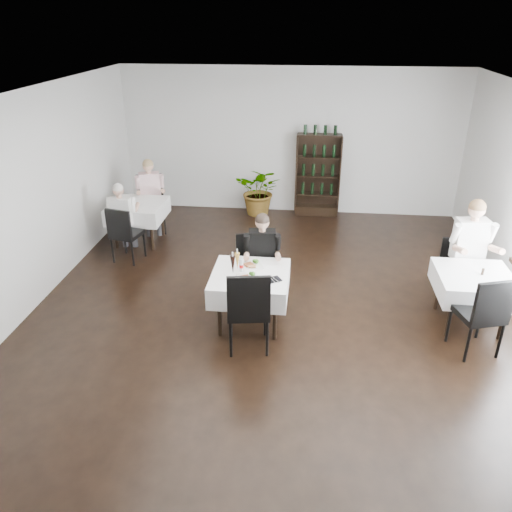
{
  "coord_description": "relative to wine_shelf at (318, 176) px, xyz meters",
  "views": [
    {
      "loc": [
        0.43,
        -5.86,
        3.9
      ],
      "look_at": [
        -0.24,
        0.2,
        0.94
      ],
      "focal_mm": 35.0,
      "sensor_mm": 36.0,
      "label": 1
    }
  ],
  "objects": [
    {
      "name": "room_shell",
      "position": [
        -0.6,
        -4.31,
        0.65
      ],
      "size": [
        9.0,
        9.0,
        9.0
      ],
      "color": "black",
      "rests_on": "ground"
    },
    {
      "name": "wine_shelf",
      "position": [
        0.0,
        0.0,
        0.0
      ],
      "size": [
        0.9,
        0.28,
        1.75
      ],
      "color": "black",
      "rests_on": "ground"
    },
    {
      "name": "main_table",
      "position": [
        -0.9,
        -4.31,
        -0.23
      ],
      "size": [
        1.03,
        1.03,
        0.77
      ],
      "color": "black",
      "rests_on": "ground"
    },
    {
      "name": "left_table",
      "position": [
        -3.3,
        -1.81,
        -0.23
      ],
      "size": [
        0.98,
        0.98,
        0.77
      ],
      "color": "black",
      "rests_on": "ground"
    },
    {
      "name": "right_table",
      "position": [
        2.1,
        -4.01,
        -0.23
      ],
      "size": [
        0.98,
        0.98,
        0.77
      ],
      "color": "black",
      "rests_on": "ground"
    },
    {
      "name": "potted_tree",
      "position": [
        -1.2,
        -0.12,
        -0.32
      ],
      "size": [
        1.09,
        0.99,
        1.06
      ],
      "primitive_type": "imported",
      "rotation": [
        0.0,
        0.0,
        -0.19
      ],
      "color": "#2C5A1F",
      "rests_on": "ground"
    },
    {
      "name": "main_chair_far",
      "position": [
        -0.98,
        -3.53,
        -0.3
      ],
      "size": [
        0.54,
        0.54,
        0.97
      ],
      "color": "black",
      "rests_on": "ground"
    },
    {
      "name": "main_chair_near",
      "position": [
        -0.84,
        -4.96,
        -0.19
      ],
      "size": [
        0.59,
        0.6,
        1.14
      ],
      "color": "black",
      "rests_on": "ground"
    },
    {
      "name": "left_chair_far",
      "position": [
        -3.24,
        -1.2,
        -0.22
      ],
      "size": [
        0.63,
        0.64,
        1.1
      ],
      "color": "black",
      "rests_on": "ground"
    },
    {
      "name": "left_chair_near",
      "position": [
        -3.27,
        -2.66,
        -0.28
      ],
      "size": [
        0.54,
        0.55,
        1.0
      ],
      "color": "black",
      "rests_on": "ground"
    },
    {
      "name": "right_chair_far",
      "position": [
        2.05,
        -3.27,
        -0.32
      ],
      "size": [
        0.45,
        0.45,
        0.92
      ],
      "color": "black",
      "rests_on": "ground"
    },
    {
      "name": "right_chair_near",
      "position": [
        2.03,
        -4.72,
        -0.21
      ],
      "size": [
        0.63,
        0.64,
        1.11
      ],
      "color": "black",
      "rests_on": "ground"
    },
    {
      "name": "diner_main",
      "position": [
        -0.8,
        -3.74,
        -0.04
      ],
      "size": [
        0.55,
        0.56,
        1.39
      ],
      "color": "#404047",
      "rests_on": "ground"
    },
    {
      "name": "diner_left_far",
      "position": [
        -3.22,
        -1.24,
        -0.02
      ],
      "size": [
        0.62,
        0.66,
        1.43
      ],
      "color": "#404047",
      "rests_on": "ground"
    },
    {
      "name": "diner_left_near",
      "position": [
        -3.4,
        -2.3,
        -0.08
      ],
      "size": [
        0.51,
        0.52,
        1.32
      ],
      "color": "#404047",
      "rests_on": "ground"
    },
    {
      "name": "diner_right_far",
      "position": [
        2.17,
        -3.44,
        0.08
      ],
      "size": [
        0.64,
        0.65,
        1.6
      ],
      "color": "#404047",
      "rests_on": "ground"
    },
    {
      "name": "plate_far",
      "position": [
        -0.91,
        -4.1,
        -0.06
      ],
      "size": [
        0.37,
        0.37,
        0.09
      ],
      "color": "white",
      "rests_on": "main_table"
    },
    {
      "name": "plate_near",
      "position": [
        -0.91,
        -4.47,
        -0.06
      ],
      "size": [
        0.33,
        0.33,
        0.08
      ],
      "color": "white",
      "rests_on": "main_table"
    },
    {
      "name": "pilsner_dark",
      "position": [
        -1.13,
        -4.34,
        0.05
      ],
      "size": [
        0.07,
        0.07,
        0.32
      ],
      "color": "black",
      "rests_on": "main_table"
    },
    {
      "name": "pilsner_lager",
      "position": [
        -1.09,
        -4.21,
        0.05
      ],
      "size": [
        0.07,
        0.07,
        0.3
      ],
      "color": "#B9872F",
      "rests_on": "main_table"
    },
    {
      "name": "coke_bottle",
      "position": [
        -1.03,
        -4.26,
        0.01
      ],
      "size": [
        0.06,
        0.06,
        0.23
      ],
      "color": "silver",
      "rests_on": "main_table"
    },
    {
      "name": "napkin_cutlery",
      "position": [
        -0.58,
        -4.46,
        -0.07
      ],
      "size": [
        0.25,
        0.24,
        0.02
      ],
      "color": "black",
      "rests_on": "main_table"
    },
    {
      "name": "pepper_mill",
      "position": [
        2.18,
        -4.0,
        -0.03
      ],
      "size": [
        0.04,
        0.04,
        0.09
      ],
      "primitive_type": "cylinder",
      "rotation": [
        0.0,
        0.0,
        0.16
      ],
      "color": "black",
      "rests_on": "right_table"
    }
  ]
}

